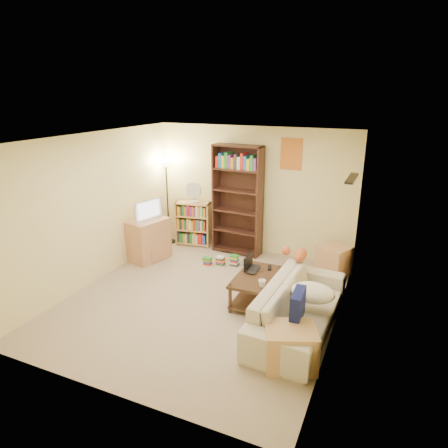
{
  "coord_description": "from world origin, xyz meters",
  "views": [
    {
      "loc": [
        2.54,
        -4.98,
        3.11
      ],
      "look_at": [
        0.05,
        0.68,
        1.05
      ],
      "focal_mm": 32.0,
      "sensor_mm": 36.0,
      "label": 1
    }
  ],
  "objects_px": {
    "television": "(146,210)",
    "end_cabinet": "(290,347)",
    "short_bookshelf": "(193,224)",
    "floor_lamp": "(167,178)",
    "desk_fan": "(194,192)",
    "tv_stand": "(148,239)",
    "tall_bookshelf": "(237,198)",
    "laptop": "(257,270)",
    "sofa": "(299,307)",
    "mug": "(262,283)",
    "side_table": "(334,261)",
    "coffee_table": "(256,285)",
    "tabby_cat": "(298,254)"
  },
  "relations": [
    {
      "from": "desk_fan",
      "to": "television",
      "type": "bearing_deg",
      "value": -117.05
    },
    {
      "from": "floor_lamp",
      "to": "desk_fan",
      "type": "bearing_deg",
      "value": 4.68
    },
    {
      "from": "mug",
      "to": "floor_lamp",
      "type": "distance_m",
      "value": 3.54
    },
    {
      "from": "tv_stand",
      "to": "tall_bookshelf",
      "type": "distance_m",
      "value": 1.91
    },
    {
      "from": "coffee_table",
      "to": "side_table",
      "type": "relative_size",
      "value": 1.85
    },
    {
      "from": "sofa",
      "to": "mug",
      "type": "xyz_separation_m",
      "value": [
        -0.58,
        0.13,
        0.18
      ]
    },
    {
      "from": "television",
      "to": "tabby_cat",
      "type": "bearing_deg",
      "value": -81.9
    },
    {
      "from": "tabby_cat",
      "to": "side_table",
      "type": "distance_m",
      "value": 1.19
    },
    {
      "from": "coffee_table",
      "to": "tall_bookshelf",
      "type": "relative_size",
      "value": 0.47
    },
    {
      "from": "sofa",
      "to": "short_bookshelf",
      "type": "relative_size",
      "value": 2.41
    },
    {
      "from": "sofa",
      "to": "mug",
      "type": "height_order",
      "value": "sofa"
    },
    {
      "from": "sofa",
      "to": "tall_bookshelf",
      "type": "xyz_separation_m",
      "value": [
        -1.8,
        2.2,
        0.82
      ]
    },
    {
      "from": "tv_stand",
      "to": "television",
      "type": "bearing_deg",
      "value": -165.36
    },
    {
      "from": "sofa",
      "to": "floor_lamp",
      "type": "bearing_deg",
      "value": 60.08
    },
    {
      "from": "sofa",
      "to": "side_table",
      "type": "xyz_separation_m",
      "value": [
        0.17,
        1.88,
        -0.05
      ]
    },
    {
      "from": "laptop",
      "to": "mug",
      "type": "relative_size",
      "value": 3.2
    },
    {
      "from": "coffee_table",
      "to": "television",
      "type": "bearing_deg",
      "value": 162.43
    },
    {
      "from": "tall_bookshelf",
      "to": "short_bookshelf",
      "type": "xyz_separation_m",
      "value": [
        -1.0,
        0.03,
        -0.68
      ]
    },
    {
      "from": "mug",
      "to": "tv_stand",
      "type": "relative_size",
      "value": 0.15
    },
    {
      "from": "coffee_table",
      "to": "mug",
      "type": "xyz_separation_m",
      "value": [
        0.2,
        -0.3,
        0.21
      ]
    },
    {
      "from": "sofa",
      "to": "tall_bookshelf",
      "type": "height_order",
      "value": "tall_bookshelf"
    },
    {
      "from": "sofa",
      "to": "tabby_cat",
      "type": "relative_size",
      "value": 4.42
    },
    {
      "from": "tabby_cat",
      "to": "television",
      "type": "height_order",
      "value": "television"
    },
    {
      "from": "tabby_cat",
      "to": "tv_stand",
      "type": "xyz_separation_m",
      "value": [
        -3.0,
        0.34,
        -0.33
      ]
    },
    {
      "from": "coffee_table",
      "to": "floor_lamp",
      "type": "xyz_separation_m",
      "value": [
        -2.57,
        1.7,
        1.11
      ]
    },
    {
      "from": "tall_bookshelf",
      "to": "side_table",
      "type": "distance_m",
      "value": 2.17
    },
    {
      "from": "tv_stand",
      "to": "short_bookshelf",
      "type": "height_order",
      "value": "short_bookshelf"
    },
    {
      "from": "short_bookshelf",
      "to": "desk_fan",
      "type": "height_order",
      "value": "desk_fan"
    },
    {
      "from": "coffee_table",
      "to": "mug",
      "type": "bearing_deg",
      "value": -57.26
    },
    {
      "from": "mug",
      "to": "tabby_cat",
      "type": "bearing_deg",
      "value": 65.58
    },
    {
      "from": "sofa",
      "to": "laptop",
      "type": "distance_m",
      "value": 1.03
    },
    {
      "from": "tabby_cat",
      "to": "mug",
      "type": "relative_size",
      "value": 4.36
    },
    {
      "from": "mug",
      "to": "television",
      "type": "relative_size",
      "value": 0.17
    },
    {
      "from": "tall_bookshelf",
      "to": "short_bookshelf",
      "type": "bearing_deg",
      "value": -178.31
    },
    {
      "from": "short_bookshelf",
      "to": "end_cabinet",
      "type": "relative_size",
      "value": 1.56
    },
    {
      "from": "television",
      "to": "laptop",
      "type": "bearing_deg",
      "value": -89.23
    },
    {
      "from": "television",
      "to": "short_bookshelf",
      "type": "relative_size",
      "value": 0.72
    },
    {
      "from": "sofa",
      "to": "tv_stand",
      "type": "relative_size",
      "value": 2.81
    },
    {
      "from": "coffee_table",
      "to": "end_cabinet",
      "type": "distance_m",
      "value": 1.53
    },
    {
      "from": "laptop",
      "to": "tall_bookshelf",
      "type": "relative_size",
      "value": 0.17
    },
    {
      "from": "side_table",
      "to": "end_cabinet",
      "type": "xyz_separation_m",
      "value": [
        -0.07,
        -2.7,
        -0.03
      ]
    },
    {
      "from": "floor_lamp",
      "to": "end_cabinet",
      "type": "distance_m",
      "value": 4.69
    },
    {
      "from": "television",
      "to": "floor_lamp",
      "type": "bearing_deg",
      "value": 20.75
    },
    {
      "from": "tabby_cat",
      "to": "tall_bookshelf",
      "type": "height_order",
      "value": "tall_bookshelf"
    },
    {
      "from": "tabby_cat",
      "to": "tall_bookshelf",
      "type": "relative_size",
      "value": 0.23
    },
    {
      "from": "coffee_table",
      "to": "tv_stand",
      "type": "distance_m",
      "value": 2.59
    },
    {
      "from": "laptop",
      "to": "desk_fan",
      "type": "height_order",
      "value": "desk_fan"
    },
    {
      "from": "coffee_table",
      "to": "mug",
      "type": "relative_size",
      "value": 8.73
    },
    {
      "from": "tv_stand",
      "to": "end_cabinet",
      "type": "bearing_deg",
      "value": -16.52
    },
    {
      "from": "television",
      "to": "end_cabinet",
      "type": "bearing_deg",
      "value": -106.52
    }
  ]
}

